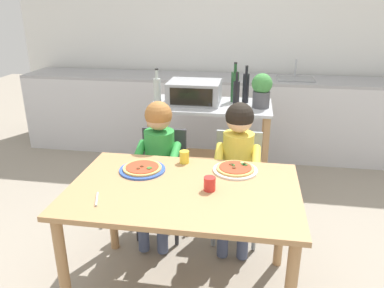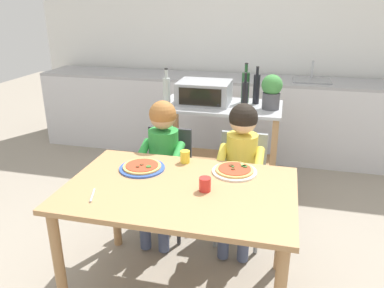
% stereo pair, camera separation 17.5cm
% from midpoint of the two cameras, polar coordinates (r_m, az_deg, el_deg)
% --- Properties ---
extents(ground_plane, '(11.18, 11.18, 0.00)m').
position_cam_midpoint_polar(ground_plane, '(3.49, 4.69, -9.07)').
color(ground_plane, gray).
extents(back_wall_tiled, '(5.22, 0.12, 2.70)m').
position_cam_midpoint_polar(back_wall_tiled, '(4.77, 8.74, 16.00)').
color(back_wall_tiled, white).
rests_on(back_wall_tiled, ground).
extents(kitchen_counter, '(4.70, 0.60, 1.11)m').
position_cam_midpoint_polar(kitchen_counter, '(4.53, 7.62, 4.24)').
color(kitchen_counter, silver).
rests_on(kitchen_counter, ground).
extents(kitchen_island_cart, '(1.08, 0.59, 0.86)m').
position_cam_midpoint_polar(kitchen_island_cart, '(3.51, 5.64, 1.44)').
color(kitchen_island_cart, '#B7BABF').
rests_on(kitchen_island_cart, ground).
extents(toaster_oven, '(0.46, 0.38, 0.20)m').
position_cam_midpoint_polar(toaster_oven, '(3.45, 3.32, 7.75)').
color(toaster_oven, '#999BA0').
rests_on(toaster_oven, kitchen_island_cart).
extents(bottle_dark_olive_oil, '(0.06, 0.06, 0.33)m').
position_cam_midpoint_polar(bottle_dark_olive_oil, '(3.48, 11.11, 8.19)').
color(bottle_dark_olive_oil, black).
rests_on(bottle_dark_olive_oil, kitchen_island_cart).
extents(bottle_clear_vinegar, '(0.06, 0.06, 0.33)m').
position_cam_midpoint_polar(bottle_clear_vinegar, '(3.34, -2.33, 7.96)').
color(bottle_clear_vinegar, '#ADB7B2').
rests_on(bottle_clear_vinegar, kitchen_island_cart).
extents(bottle_tall_green_wine, '(0.05, 0.05, 0.33)m').
position_cam_midpoint_polar(bottle_tall_green_wine, '(3.20, 9.51, 7.08)').
color(bottle_tall_green_wine, black).
rests_on(bottle_tall_green_wine, kitchen_island_cart).
extents(bottle_brown_beer, '(0.07, 0.07, 0.36)m').
position_cam_midpoint_polar(bottle_brown_beer, '(3.50, 9.47, 8.47)').
color(bottle_brown_beer, '#1E4723').
rests_on(bottle_brown_beer, kitchen_island_cart).
extents(potted_herb_plant, '(0.18, 0.18, 0.30)m').
position_cam_midpoint_polar(potted_herb_plant, '(3.32, 13.39, 7.79)').
color(potted_herb_plant, '#4C4C51').
rests_on(potted_herb_plant, kitchen_island_cart).
extents(dining_table, '(1.31, 0.85, 0.74)m').
position_cam_midpoint_polar(dining_table, '(2.22, 0.41, -8.83)').
color(dining_table, '#AD7F51').
rests_on(dining_table, ground).
extents(dining_chair_left, '(0.36, 0.36, 0.81)m').
position_cam_midpoint_polar(dining_chair_left, '(2.94, -2.10, -4.46)').
color(dining_chair_left, '#333338').
rests_on(dining_chair_left, ground).
extents(dining_chair_right, '(0.36, 0.36, 0.81)m').
position_cam_midpoint_polar(dining_chair_right, '(2.88, 9.13, -5.34)').
color(dining_chair_right, gray).
rests_on(dining_chair_right, ground).
extents(child_in_green_shirt, '(0.32, 0.42, 1.05)m').
position_cam_midpoint_polar(child_in_green_shirt, '(2.76, -2.81, -1.64)').
color(child_in_green_shirt, '#424C6B').
rests_on(child_in_green_shirt, ground).
extents(child_in_yellow_shirt, '(0.32, 0.42, 1.06)m').
position_cam_midpoint_polar(child_in_yellow_shirt, '(2.69, 9.16, -2.36)').
color(child_in_yellow_shirt, '#424C6B').
rests_on(child_in_yellow_shirt, ground).
extents(pizza_plate_blue_rimmed, '(0.29, 0.29, 0.03)m').
position_cam_midpoint_polar(pizza_plate_blue_rimmed, '(2.39, -5.45, -3.52)').
color(pizza_plate_blue_rimmed, '#3356B7').
rests_on(pizza_plate_blue_rimmed, dining_table).
extents(pizza_plate_white, '(0.28, 0.28, 0.03)m').
position_cam_midpoint_polar(pizza_plate_white, '(2.36, 8.54, -4.00)').
color(pizza_plate_white, white).
rests_on(pizza_plate_white, dining_table).
extents(drinking_cup_yellow, '(0.06, 0.06, 0.08)m').
position_cam_midpoint_polar(drinking_cup_yellow, '(2.47, 0.98, -1.96)').
color(drinking_cup_yellow, yellow).
rests_on(drinking_cup_yellow, dining_table).
extents(drinking_cup_red, '(0.07, 0.07, 0.08)m').
position_cam_midpoint_polar(drinking_cup_red, '(2.12, 4.34, -6.11)').
color(drinking_cup_red, red).
rests_on(drinking_cup_red, dining_table).
extents(serving_spoon, '(0.06, 0.14, 0.01)m').
position_cam_midpoint_polar(serving_spoon, '(2.12, -12.46, -7.59)').
color(serving_spoon, '#B7BABF').
rests_on(serving_spoon, dining_table).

